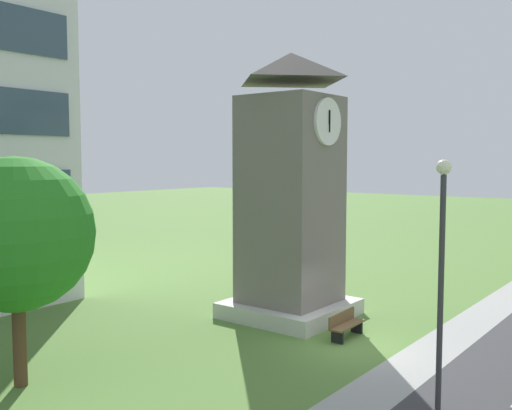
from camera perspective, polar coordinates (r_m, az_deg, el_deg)
The scene contains 6 objects.
ground_plane at distance 19.61m, azimuth 9.67°, elevation -13.69°, with size 160.00×160.00×0.00m, color #567F38.
kerb_strip at distance 18.72m, azimuth 15.91°, elevation -14.69°, with size 120.00×1.60×0.01m, color #9E9E99.
clock_tower at distance 22.14m, azimuth 3.45°, elevation 0.43°, with size 4.27×4.27×10.17m.
park_bench at distance 20.31m, azimuth 8.92°, elevation -11.68°, with size 1.81×0.54×0.88m.
street_lamp at distance 14.45m, azimuth 18.01°, elevation -4.99°, with size 0.36×0.36×6.11m.
tree_near_tower at distance 16.47m, azimuth -22.79°, elevation -2.71°, with size 4.14×4.14×6.21m.
Camera 1 is at (-16.45, -8.78, 6.09)m, focal length 40.14 mm.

